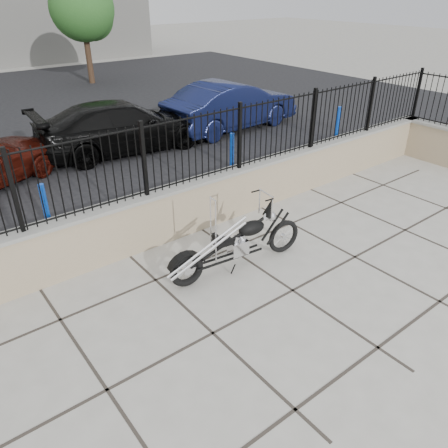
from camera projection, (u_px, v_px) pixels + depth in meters
ground_plane at (293, 290)px, 6.57m from camera, size 90.00×90.00×0.00m
parking_lot at (34, 117)px, 15.22m from camera, size 30.00×30.00×0.00m
retaining_wall at (197, 204)px, 8.07m from camera, size 14.00×0.36×0.96m
iron_fence at (195, 148)px, 7.55m from camera, size 14.00×0.08×1.20m
chopper_motorcycle at (236, 231)px, 6.76m from camera, size 2.33×0.66×1.38m
car_black at (123, 127)px, 11.81m from camera, size 4.80×2.26×1.35m
car_blue at (231, 105)px, 13.62m from camera, size 4.58×1.87×1.48m
bollard_a at (45, 207)px, 8.04m from camera, size 0.12×0.12×0.91m
bollard_b at (232, 151)px, 10.81m from camera, size 0.11×0.11×0.88m
bollard_c at (338, 125)px, 12.57m from camera, size 0.15×0.15×1.02m
tree_right at (81, 5)px, 18.92m from camera, size 2.78×2.78×4.69m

